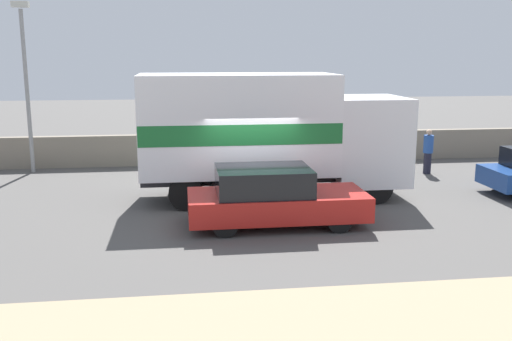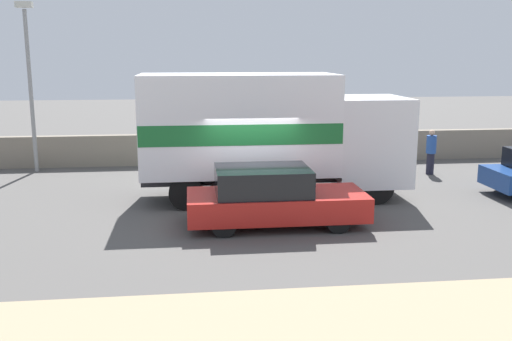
{
  "view_description": "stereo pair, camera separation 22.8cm",
  "coord_description": "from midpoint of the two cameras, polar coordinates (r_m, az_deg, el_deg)",
  "views": [
    {
      "loc": [
        -1.87,
        -14.2,
        4.17
      ],
      "look_at": [
        0.09,
        0.56,
        1.11
      ],
      "focal_mm": 40.0,
      "sensor_mm": 36.0,
      "label": 1
    },
    {
      "loc": [
        -1.64,
        -14.23,
        4.17
      ],
      "look_at": [
        0.09,
        0.56,
        1.11
      ],
      "focal_mm": 40.0,
      "sensor_mm": 36.0,
      "label": 2
    }
  ],
  "objects": [
    {
      "name": "ground_plane",
      "position": [
        14.91,
        0.35,
        -4.64
      ],
      "size": [
        80.0,
        80.0,
        0.0
      ],
      "primitive_type": "plane",
      "color": "#514F4C"
    },
    {
      "name": "stone_wall_backdrop",
      "position": [
        22.07,
        -2.02,
        2.24
      ],
      "size": [
        60.0,
        0.35,
        1.17
      ],
      "color": "gray",
      "rests_on": "ground_plane"
    },
    {
      "name": "street_lamp",
      "position": [
        21.68,
        -21.44,
        9.02
      ],
      "size": [
        0.56,
        0.28,
        5.92
      ],
      "color": "gray",
      "rests_on": "ground_plane"
    },
    {
      "name": "box_truck",
      "position": [
        16.44,
        1.47,
        4.0
      ],
      "size": [
        7.63,
        2.47,
        3.62
      ],
      "color": "silver",
      "rests_on": "ground_plane"
    },
    {
      "name": "car_hatchback",
      "position": [
        14.01,
        2.08,
        -2.69
      ],
      "size": [
        4.38,
        1.83,
        1.46
      ],
      "color": "#B21E19",
      "rests_on": "ground_plane"
    },
    {
      "name": "pedestrian",
      "position": [
        20.93,
        17.39,
        1.85
      ],
      "size": [
        0.34,
        0.34,
        1.58
      ],
      "color": "#1E1E2D",
      "rests_on": "ground_plane"
    }
  ]
}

